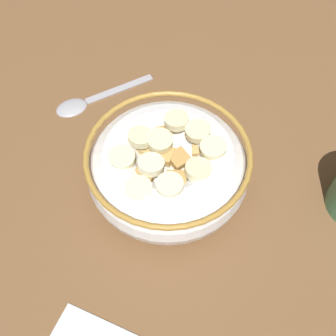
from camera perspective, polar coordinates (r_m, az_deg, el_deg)
name	(u,v)px	position (r cm, az deg, el deg)	size (l,w,h in cm)	color
ground_plane	(168,188)	(48.65, 0.00, -2.64)	(131.36, 131.36, 2.00)	brown
cereal_bowl	(168,166)	(45.05, 0.01, 0.21)	(17.17, 17.17, 6.68)	white
spoon	(84,101)	(55.92, -11.12, 8.73)	(7.96, 12.75, 0.80)	#A5A5AD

